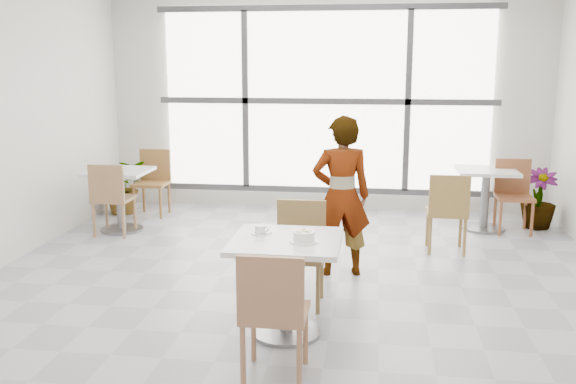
# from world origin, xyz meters

# --- Properties ---
(floor) EXTENTS (7.00, 7.00, 0.00)m
(floor) POSITION_xyz_m (0.00, 0.00, 0.00)
(floor) COLOR #9E9EA5
(floor) RESTS_ON ground
(wall_back) EXTENTS (6.00, 0.00, 6.00)m
(wall_back) POSITION_xyz_m (0.00, 3.50, 1.50)
(wall_back) COLOR silver
(wall_back) RESTS_ON ground
(wall_front) EXTENTS (6.00, 0.00, 6.00)m
(wall_front) POSITION_xyz_m (0.00, -3.50, 1.50)
(wall_front) COLOR silver
(wall_front) RESTS_ON ground
(window) EXTENTS (4.60, 0.07, 2.52)m
(window) POSITION_xyz_m (0.00, 3.44, 1.50)
(window) COLOR white
(window) RESTS_ON ground
(main_table) EXTENTS (0.80, 0.80, 0.75)m
(main_table) POSITION_xyz_m (0.05, -0.80, 0.52)
(main_table) COLOR white
(main_table) RESTS_ON ground
(chair_near) EXTENTS (0.42, 0.42, 0.87)m
(chair_near) POSITION_xyz_m (0.07, -1.52, 0.50)
(chair_near) COLOR #A4704E
(chair_near) RESTS_ON ground
(chair_far) EXTENTS (0.42, 0.42, 0.87)m
(chair_far) POSITION_xyz_m (0.07, -0.10, 0.50)
(chair_far) COLOR olive
(chair_far) RESTS_ON ground
(oatmeal_bowl) EXTENTS (0.21, 0.21, 0.09)m
(oatmeal_bowl) POSITION_xyz_m (0.19, -0.86, 0.79)
(oatmeal_bowl) COLOR white
(oatmeal_bowl) RESTS_ON main_table
(coffee_cup) EXTENTS (0.16, 0.13, 0.07)m
(coffee_cup) POSITION_xyz_m (-0.16, -0.69, 0.78)
(coffee_cup) COLOR white
(coffee_cup) RESTS_ON main_table
(person) EXTENTS (0.62, 0.47, 1.54)m
(person) POSITION_xyz_m (0.38, 0.68, 0.77)
(person) COLOR black
(person) RESTS_ON ground
(bg_table_left) EXTENTS (0.70, 0.70, 0.75)m
(bg_table_left) POSITION_xyz_m (-2.36, 1.94, 0.49)
(bg_table_left) COLOR silver
(bg_table_left) RESTS_ON ground
(bg_table_right) EXTENTS (0.70, 0.70, 0.75)m
(bg_table_right) POSITION_xyz_m (2.03, 2.60, 0.49)
(bg_table_right) COLOR silver
(bg_table_right) RESTS_ON ground
(bg_chair_left_near) EXTENTS (0.42, 0.42, 0.87)m
(bg_chair_left_near) POSITION_xyz_m (-2.37, 1.69, 0.50)
(bg_chair_left_near) COLOR #98704B
(bg_chair_left_near) RESTS_ON ground
(bg_chair_left_far) EXTENTS (0.42, 0.42, 0.87)m
(bg_chair_left_far) POSITION_xyz_m (-2.26, 2.83, 0.50)
(bg_chair_left_far) COLOR olive
(bg_chair_left_far) RESTS_ON ground
(bg_chair_right_near) EXTENTS (0.42, 0.42, 0.87)m
(bg_chair_right_near) POSITION_xyz_m (1.47, 1.52, 0.50)
(bg_chair_right_near) COLOR olive
(bg_chair_right_near) RESTS_ON ground
(bg_chair_right_far) EXTENTS (0.42, 0.42, 0.87)m
(bg_chair_right_far) POSITION_xyz_m (2.35, 2.58, 0.50)
(bg_chair_right_far) COLOR brown
(bg_chair_right_far) RESTS_ON ground
(plant_left) EXTENTS (0.85, 0.80, 0.74)m
(plant_left) POSITION_xyz_m (-2.67, 2.84, 0.37)
(plant_left) COLOR #3C7D3B
(plant_left) RESTS_ON ground
(plant_right) EXTENTS (0.44, 0.44, 0.74)m
(plant_right) POSITION_xyz_m (2.70, 2.76, 0.37)
(plant_right) COLOR #447843
(plant_right) RESTS_ON ground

